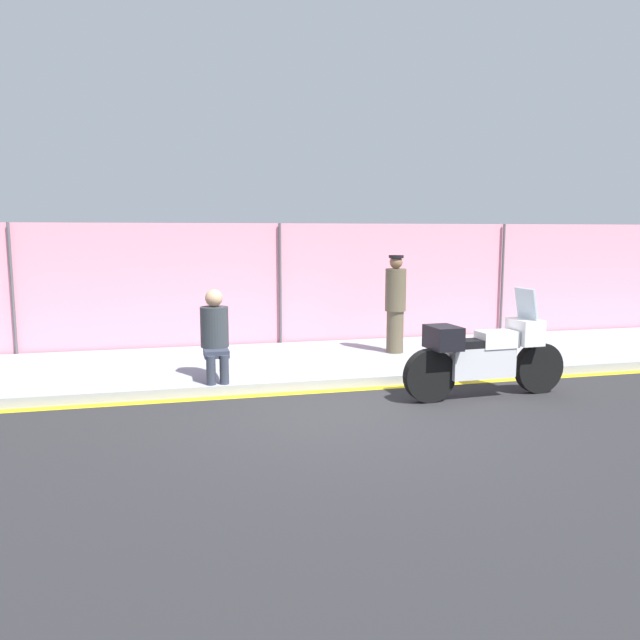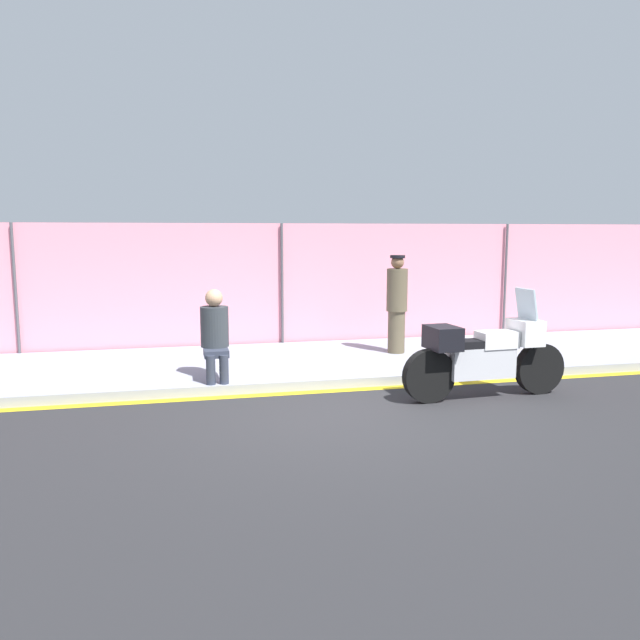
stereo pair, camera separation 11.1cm
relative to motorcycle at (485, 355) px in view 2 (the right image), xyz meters
The scene contains 7 objects.
ground_plane 2.14m from the motorcycle, behind, with size 120.00×120.00×0.00m, color #262628.
sidewalk 3.23m from the motorcycle, 129.57° to the left, with size 33.96×3.12×0.14m.
curb_paint_stripe 2.26m from the motorcycle, 158.34° to the left, with size 33.96×0.18×0.01m.
storefront_fence 4.62m from the motorcycle, 116.30° to the left, with size 32.26×0.17×2.36m.
motorcycle is the anchor object (origin of this frame).
officer_standing 2.64m from the motorcycle, 96.43° to the left, with size 0.35×0.35×1.67m.
person_seated_on_curb 3.70m from the motorcycle, 158.65° to the left, with size 0.40×0.66×1.26m.
Camera 2 is at (-1.93, -7.07, 2.19)m, focal length 35.00 mm.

